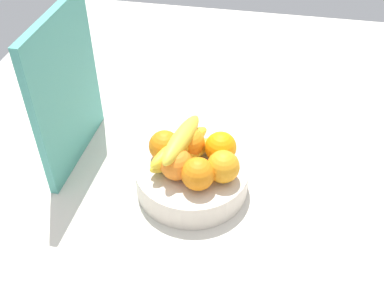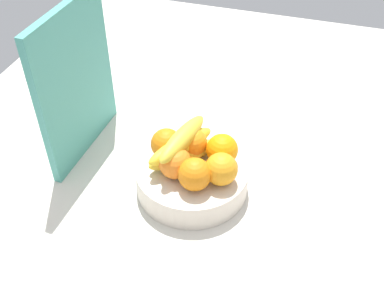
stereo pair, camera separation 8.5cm
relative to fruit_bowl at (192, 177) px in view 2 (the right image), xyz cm
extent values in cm
cube|color=beige|center=(1.33, -1.46, -4.62)|extent=(180.00, 140.00, 3.00)
cylinder|color=beige|center=(0.00, 0.00, 0.00)|extent=(24.65, 24.65, 6.24)
sphere|color=orange|center=(-2.20, -6.91, 6.56)|extent=(6.89, 6.89, 6.89)
sphere|color=orange|center=(3.68, -5.59, 6.56)|extent=(6.89, 6.89, 6.89)
sphere|color=orange|center=(4.03, 1.38, 6.56)|extent=(6.89, 6.89, 6.89)
sphere|color=orange|center=(1.90, 6.39, 6.56)|extent=(6.89, 6.89, 6.89)
sphere|color=orange|center=(-3.18, 2.69, 6.56)|extent=(6.89, 6.89, 6.89)
sphere|color=orange|center=(-5.25, -2.19, 6.56)|extent=(6.89, 6.89, 6.89)
ellipsoid|color=yellow|center=(1.79, 2.12, 5.12)|extent=(15.03, 14.66, 4.00)
ellipsoid|color=yellow|center=(1.03, 2.93, 7.32)|extent=(16.57, 12.33, 4.00)
ellipsoid|color=yellow|center=(1.16, 2.53, 9.52)|extent=(17.46, 7.49, 4.00)
cube|color=teal|center=(6.49, 29.05, 14.88)|extent=(28.05, 2.97, 36.00)
camera|label=1|loc=(-71.32, -13.35, 72.73)|focal=43.64mm
camera|label=2|loc=(-69.28, -21.56, 72.73)|focal=43.64mm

